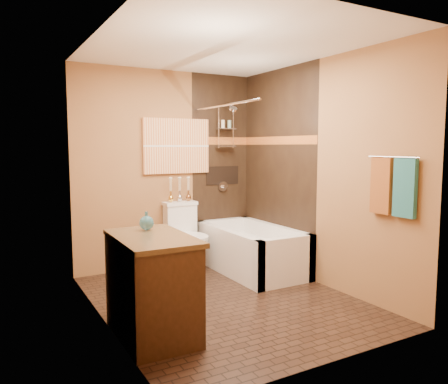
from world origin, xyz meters
TOP-DOWN VIEW (x-y plane):
  - floor at (0.00, 0.00)m, footprint 3.00×3.00m
  - wall_left at (-1.20, 0.00)m, footprint 0.02×3.00m
  - wall_right at (1.20, 0.00)m, footprint 0.02×3.00m
  - wall_back at (0.00, 1.50)m, footprint 2.40×0.02m
  - wall_front at (0.00, -1.50)m, footprint 2.40×0.02m
  - ceiling at (0.00, 0.00)m, footprint 3.00×3.00m
  - alcove_tile_back at (0.78, 1.49)m, footprint 0.85×0.01m
  - alcove_tile_right at (1.19, 0.75)m, footprint 0.01×1.50m
  - mosaic_band_back at (0.78, 1.48)m, footprint 0.85×0.01m
  - mosaic_band_right at (1.18, 0.75)m, footprint 0.01×1.50m
  - alcove_niche at (0.80, 1.48)m, footprint 0.50×0.01m
  - shower_fixtures at (0.80, 1.38)m, footprint 0.24×0.33m
  - curtain_rod at (0.40, 0.75)m, footprint 0.03×1.55m
  - towel_bar at (1.15, -1.05)m, footprint 0.02×0.55m
  - towel_teal at (1.16, -1.18)m, footprint 0.05×0.22m
  - towel_rust at (1.16, -0.92)m, footprint 0.05×0.22m
  - sunset_painting at (0.12, 1.48)m, footprint 0.90×0.04m
  - vanity_mirror at (-1.19, -0.43)m, footprint 0.01×1.00m
  - bathtub at (0.80, 0.75)m, footprint 0.80×1.50m
  - toilet at (0.12, 1.20)m, footprint 0.43×0.63m
  - vanity at (-0.92, -0.43)m, footprint 0.59×0.95m
  - teal_bottle at (-0.87, -0.19)m, footprint 0.16×0.16m
  - bud_vases at (0.12, 1.39)m, footprint 0.31×0.07m

SIDE VIEW (x-z plane):
  - floor at x=0.00m, z-range 0.00..0.00m
  - bathtub at x=0.80m, z-range -0.05..0.50m
  - vanity at x=-0.92m, z-range 0.00..0.83m
  - toilet at x=0.12m, z-range 0.00..0.84m
  - teal_bottle at x=-0.87m, z-range 0.81..1.01m
  - bud_vases at x=0.12m, z-range 0.85..1.16m
  - alcove_niche at x=0.80m, z-range 1.02..1.27m
  - towel_teal at x=1.16m, z-range 0.92..1.44m
  - towel_rust at x=1.16m, z-range 0.92..1.44m
  - wall_left at x=-1.20m, z-range 0.00..2.50m
  - wall_right at x=1.20m, z-range 0.00..2.50m
  - wall_back at x=0.00m, z-range 0.00..2.50m
  - wall_front at x=0.00m, z-range 0.00..2.50m
  - alcove_tile_back at x=0.78m, z-range 0.00..2.50m
  - alcove_tile_right at x=1.19m, z-range 0.00..2.50m
  - towel_bar at x=1.15m, z-range 1.44..1.46m
  - vanity_mirror at x=-1.19m, z-range 1.05..1.95m
  - sunset_painting at x=0.12m, z-range 1.20..1.90m
  - mosaic_band_back at x=0.78m, z-range 1.57..1.67m
  - mosaic_band_right at x=1.18m, z-range 1.57..1.67m
  - shower_fixtures at x=0.80m, z-range 1.08..2.25m
  - curtain_rod at x=0.40m, z-range 2.01..2.03m
  - ceiling at x=0.00m, z-range 2.50..2.50m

